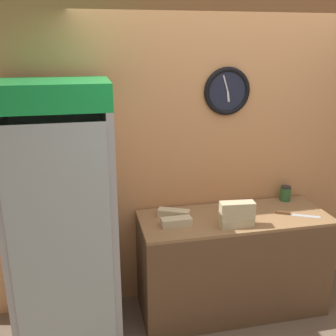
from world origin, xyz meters
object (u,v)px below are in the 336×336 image
(sandwich_stack_middle, at_px, (237,214))
(sandwich_flat_left, at_px, (176,222))
(sandwich_stack_top, at_px, (237,206))
(condiment_jar, at_px, (285,193))
(chefs_knife, at_px, (291,214))
(beverage_cooler, at_px, (62,205))
(sandwich_stack_bottom, at_px, (236,222))
(sandwich_flat_right, at_px, (174,213))

(sandwich_stack_middle, relative_size, sandwich_flat_left, 1.13)
(sandwich_stack_top, height_order, condiment_jar, sandwich_stack_top)
(sandwich_stack_middle, distance_m, chefs_knife, 0.55)
(condiment_jar, bearing_deg, sandwich_flat_left, -164.82)
(chefs_knife, bearing_deg, beverage_cooler, 177.09)
(beverage_cooler, xyz_separation_m, sandwich_stack_middle, (1.32, -0.20, -0.12))
(sandwich_stack_middle, xyz_separation_m, chefs_knife, (0.53, 0.10, -0.09))
(sandwich_stack_bottom, height_order, sandwich_stack_middle, sandwich_stack_middle)
(sandwich_stack_middle, relative_size, sandwich_stack_top, 0.99)
(sandwich_stack_middle, distance_m, sandwich_stack_top, 0.07)
(sandwich_flat_right, bearing_deg, beverage_cooler, -175.31)
(sandwich_stack_bottom, relative_size, sandwich_stack_middle, 0.98)
(beverage_cooler, xyz_separation_m, sandwich_flat_left, (0.87, -0.09, -0.19))
(sandwich_flat_left, height_order, sandwich_flat_right, sandwich_flat_right)
(sandwich_stack_bottom, relative_size, sandwich_flat_left, 1.11)
(beverage_cooler, xyz_separation_m, chefs_knife, (1.86, -0.09, -0.21))
(sandwich_flat_left, xyz_separation_m, sandwich_flat_right, (0.02, 0.16, 0.00))
(chefs_knife, height_order, condiment_jar, condiment_jar)
(sandwich_flat_left, xyz_separation_m, chefs_knife, (0.99, -0.01, -0.02))
(chefs_knife, bearing_deg, sandwich_stack_bottom, -168.81)
(sandwich_flat_right, xyz_separation_m, condiment_jar, (1.08, 0.14, 0.03))
(sandwich_stack_bottom, bearing_deg, sandwich_stack_top, 0.00)
(sandwich_stack_bottom, xyz_separation_m, sandwich_flat_left, (-0.46, 0.11, -0.00))
(chefs_knife, bearing_deg, condiment_jar, 71.03)
(sandwich_stack_middle, bearing_deg, sandwich_stack_top, 0.00)
(beverage_cooler, relative_size, chefs_knife, 5.92)
(beverage_cooler, xyz_separation_m, sandwich_flat_right, (0.88, 0.07, -0.19))
(sandwich_flat_right, height_order, chefs_knife, sandwich_flat_right)
(sandwich_stack_bottom, xyz_separation_m, sandwich_flat_right, (-0.44, 0.27, -0.00))
(sandwich_stack_middle, distance_m, sandwich_flat_right, 0.52)
(sandwich_stack_middle, bearing_deg, chefs_knife, 11.19)
(sandwich_stack_top, distance_m, condiment_jar, 0.76)
(beverage_cooler, xyz_separation_m, sandwich_stack_top, (1.32, -0.20, -0.05))
(sandwich_stack_top, distance_m, sandwich_flat_left, 0.49)
(sandwich_stack_middle, distance_m, sandwich_flat_left, 0.48)
(sandwich_stack_top, bearing_deg, sandwich_flat_left, 166.17)
(sandwich_stack_bottom, xyz_separation_m, sandwich_stack_top, (0.00, 0.00, 0.14))
(sandwich_stack_middle, relative_size, condiment_jar, 2.02)
(sandwich_flat_left, height_order, condiment_jar, condiment_jar)
(sandwich_stack_bottom, height_order, sandwich_flat_right, sandwich_stack_bottom)
(sandwich_stack_bottom, height_order, chefs_knife, sandwich_stack_bottom)
(sandwich_flat_right, bearing_deg, sandwich_stack_middle, -31.44)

